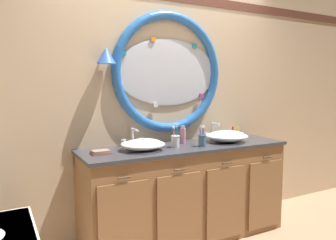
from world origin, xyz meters
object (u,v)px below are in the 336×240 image
Objects in this scene: sink_basin_left at (143,144)px; folded_hand_towel at (101,152)px; toothbrush_holder_left at (175,141)px; toothbrush_holder_right at (202,140)px; sink_basin_right at (227,136)px; toiletry_basket at (235,134)px; soap_dispenser at (183,136)px.

sink_basin_left reaches higher than folded_hand_towel.
toothbrush_holder_left is 0.69m from folded_hand_towel.
toothbrush_holder_left is 1.03× the size of toothbrush_holder_right.
sink_basin_right is 2.73× the size of folded_hand_towel.
toothbrush_holder_right is 0.93m from folded_hand_towel.
sink_basin_left is at bearing -169.56° from toiletry_basket.
soap_dispenser is (-0.44, 0.12, 0.02)m from sink_basin_right.
toiletry_basket is (0.73, 0.11, -0.05)m from soap_dispenser.
toothbrush_holder_right is at bearing -7.04° from folded_hand_towel.
toothbrush_holder_right is at bearing -9.22° from sink_basin_left.
sink_basin_left is 2.49× the size of folded_hand_towel.
toothbrush_holder_left is 0.92m from toiletry_basket.
toothbrush_holder_left reaches higher than sink_basin_left.
soap_dispenser reaches higher than sink_basin_left.
soap_dispenser is at bearing 39.20° from toothbrush_holder_left.
toothbrush_holder_right reaches higher than sink_basin_right.
soap_dispenser is 1.15× the size of folded_hand_towel.
sink_basin_left is 0.91× the size of sink_basin_right.
sink_basin_left is at bearing -3.71° from folded_hand_towel.
toothbrush_holder_left is at bearing -1.61° from sink_basin_left.
toiletry_basket is at bearing 14.58° from toothbrush_holder_left.
soap_dispenser is at bearing 112.15° from toothbrush_holder_right.
sink_basin_right is 2.37× the size of soap_dispenser.
toothbrush_holder_left is (0.32, -0.01, 0.01)m from sink_basin_left.
toothbrush_holder_right is at bearing -165.68° from sink_basin_right.
toothbrush_holder_right is at bearing -67.85° from soap_dispenser.
toothbrush_holder_right is at bearing -154.33° from toiletry_basket.
folded_hand_towel is at bearing 176.29° from sink_basin_left.
sink_basin_left is 0.49m from soap_dispenser.
toothbrush_holder_left is 0.25m from toothbrush_holder_right.
toothbrush_holder_left reaches higher than soap_dispenser.
toothbrush_holder_left reaches higher than folded_hand_towel.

